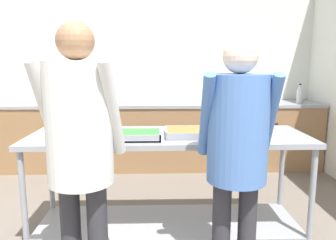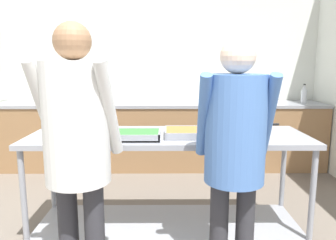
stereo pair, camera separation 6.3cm
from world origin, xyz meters
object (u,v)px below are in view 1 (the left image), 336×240
at_px(serving_tray_vegetables, 128,135).
at_px(guest_serving_right, 80,137).
at_px(plate_stack, 83,128).
at_px(sauce_pan, 247,127).
at_px(water_bottle, 300,94).
at_px(serving_tray_roast, 194,133).
at_px(guest_serving_left, 237,141).

distance_m(serving_tray_vegetables, guest_serving_right, 0.64).
distance_m(plate_stack, sauce_pan, 1.37).
xyz_separation_m(serving_tray_vegetables, water_bottle, (2.14, 1.94, 0.12)).
bearing_deg(guest_serving_right, sauce_pan, 33.74).
bearing_deg(guest_serving_right, serving_tray_vegetables, 69.69).
bearing_deg(serving_tray_roast, guest_serving_right, -137.29).
bearing_deg(water_bottle, sauce_pan, -124.23).
bearing_deg(serving_tray_roast, serving_tray_vegetables, -171.00).
bearing_deg(serving_tray_vegetables, sauce_pan, 11.56).
bearing_deg(sauce_pan, serving_tray_vegetables, -168.44).
relative_size(sauce_pan, guest_serving_left, 0.24).
distance_m(serving_tray_roast, sauce_pan, 0.46).
distance_m(sauce_pan, guest_serving_right, 1.42).
bearing_deg(water_bottle, serving_tray_roast, -131.36).
bearing_deg(guest_serving_right, guest_serving_left, 6.49).
bearing_deg(guest_serving_right, serving_tray_roast, 42.71).
bearing_deg(serving_tray_roast, sauce_pan, 14.38).
relative_size(sauce_pan, water_bottle, 1.45).
distance_m(serving_tray_vegetables, guest_serving_left, 0.87).
relative_size(serving_tray_roast, guest_serving_left, 0.28).
xyz_separation_m(plate_stack, guest_serving_right, (0.19, -0.88, 0.12)).
relative_size(serving_tray_vegetables, serving_tray_roast, 1.12).
relative_size(plate_stack, guest_serving_right, 0.14).
bearing_deg(plate_stack, serving_tray_vegetables, -35.36).
bearing_deg(serving_tray_vegetables, plate_stack, 144.64).
height_order(plate_stack, sauce_pan, sauce_pan).
bearing_deg(plate_stack, serving_tray_roast, -12.77).
height_order(plate_stack, serving_tray_vegetables, serving_tray_vegetables).
bearing_deg(serving_tray_roast, water_bottle, 48.64).
bearing_deg(guest_serving_left, serving_tray_roast, 110.18).
height_order(guest_serving_right, water_bottle, guest_serving_right).
xyz_separation_m(serving_tray_vegetables, serving_tray_roast, (0.51, 0.08, 0.00)).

